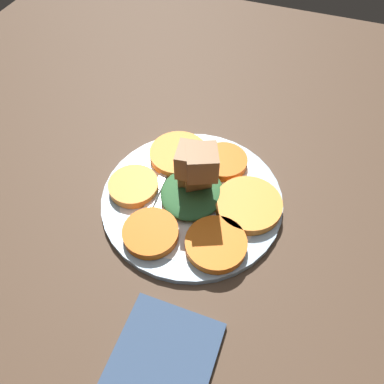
{
  "coord_description": "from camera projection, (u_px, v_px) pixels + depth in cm",
  "views": [
    {
      "loc": [
        29.4,
        10.74,
        44.93
      ],
      "look_at": [
        0.0,
        0.0,
        4.1
      ],
      "focal_mm": 35.0,
      "sensor_mm": 36.0,
      "label": 1
    }
  ],
  "objects": [
    {
      "name": "table_slab",
      "position": [
        192.0,
        205.0,
        0.54
      ],
      "size": [
        120.0,
        120.0,
        2.0
      ],
      "primitive_type": "cube",
      "color": "#4C3828",
      "rests_on": "ground"
    },
    {
      "name": "plate",
      "position": [
        192.0,
        199.0,
        0.53
      ],
      "size": [
        25.33,
        25.33,
        1.05
      ],
      "color": "#99B7D1",
      "rests_on": "table_slab"
    },
    {
      "name": "carrot_slice_0",
      "position": [
        216.0,
        244.0,
        0.47
      ],
      "size": [
        7.84,
        7.84,
        1.26
      ],
      "primitive_type": "cylinder",
      "color": "orange",
      "rests_on": "plate"
    },
    {
      "name": "carrot_slice_1",
      "position": [
        248.0,
        205.0,
        0.51
      ],
      "size": [
        9.09,
        9.09,
        1.26
      ],
      "primitive_type": "cylinder",
      "color": "orange",
      "rests_on": "plate"
    },
    {
      "name": "carrot_slice_2",
      "position": [
        224.0,
        161.0,
        0.55
      ],
      "size": [
        6.89,
        6.89,
        1.26
      ],
      "primitive_type": "cylinder",
      "color": "#D66014",
      "rests_on": "plate"
    },
    {
      "name": "carrot_slice_3",
      "position": [
        179.0,
        154.0,
        0.56
      ],
      "size": [
        8.69,
        8.69,
        1.26
      ],
      "primitive_type": "cylinder",
      "color": "orange",
      "rests_on": "plate"
    },
    {
      "name": "carrot_slice_4",
      "position": [
        134.0,
        186.0,
        0.53
      ],
      "size": [
        7.04,
        7.04,
        1.26
      ],
      "primitive_type": "cylinder",
      "color": "#F99338",
      "rests_on": "plate"
    },
    {
      "name": "carrot_slice_5",
      "position": [
        151.0,
        233.0,
        0.48
      ],
      "size": [
        7.23,
        7.23,
        1.26
      ],
      "primitive_type": "cylinder",
      "color": "#D45F12",
      "rests_on": "plate"
    },
    {
      "name": "center_pile",
      "position": [
        194.0,
        177.0,
        0.5
      ],
      "size": [
        9.47,
        8.52,
        9.43
      ],
      "color": "#2D6033",
      "rests_on": "plate"
    },
    {
      "name": "fork",
      "position": [
        162.0,
        178.0,
        0.54
      ],
      "size": [
        17.72,
        2.56,
        0.4
      ],
      "rotation": [
        0.0,
        0.0,
        0.04
      ],
      "color": "silver",
      "rests_on": "plate"
    }
  ]
}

